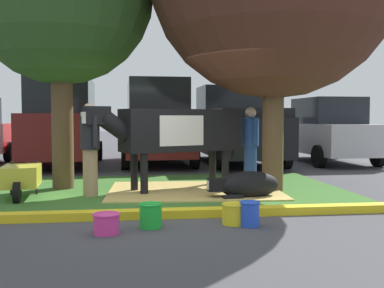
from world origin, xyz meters
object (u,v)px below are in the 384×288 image
person_visitor_near (250,144)px  wheelbarrow (21,177)px  person_handler (90,147)px  cow_holstein (176,131)px  bucket_green (151,215)px  calf_lying (247,185)px  bucket_yellow (234,213)px  suv_black (156,122)px  pickup_truck_black (234,127)px  sedan_silver (327,131)px  bucket_pink (106,223)px  suv_dark_grey (63,122)px  bucket_blue (250,213)px

person_visitor_near → wheelbarrow: bearing=-168.2°
person_handler → person_visitor_near: bearing=15.8°
cow_holstein → bucket_green: size_ratio=9.49×
calf_lying → bucket_yellow: calf_lying is taller
suv_black → pickup_truck_black: 2.43m
sedan_silver → suv_black: bearing=177.0°
bucket_pink → pickup_truck_black: size_ratio=0.06×
calf_lying → suv_dark_grey: suv_dark_grey is taller
wheelbarrow → bucket_pink: bearing=-59.3°
bucket_pink → pickup_truck_black: pickup_truck_black is taller
cow_holstein → sedan_silver: bearing=43.8°
bucket_blue → calf_lying: bearing=76.7°
calf_lying → bucket_pink: 3.21m
person_handler → suv_dark_grey: size_ratio=0.36×
person_handler → wheelbarrow: bearing=-179.2°
person_handler → cow_holstein: bearing=17.1°
suv_black → pickup_truck_black: suv_black is taller
bucket_green → pickup_truck_black: pickup_truck_black is taller
suv_dark_grey → suv_black: bearing=3.5°
suv_black → sedan_silver: bearing=-3.0°
person_visitor_near → bucket_green: (-2.19, -3.35, -0.71)m
bucket_green → sedan_silver: sedan_silver is taller
bucket_pink → calf_lying: bearing=43.5°
bucket_green → bucket_blue: 1.29m
calf_lying → suv_black: bearing=101.0°
calf_lying → bucket_green: calf_lying is taller
person_visitor_near → bucket_pink: (-2.74, -3.59, -0.74)m
pickup_truck_black → suv_dark_grey: bearing=-178.5°
bucket_yellow → suv_black: 8.34m
wheelbarrow → bucket_blue: wheelbarrow is taller
person_visitor_near → sedan_silver: 5.95m
bucket_green → suv_black: size_ratio=0.07×
bucket_pink → bucket_green: (0.55, 0.24, 0.03)m
calf_lying → suv_black: (-1.23, 6.33, 1.03)m
bucket_green → suv_dark_grey: suv_dark_grey is taller
bucket_pink → bucket_blue: bucket_blue is taller
bucket_yellow → sedan_silver: size_ratio=0.08×
suv_black → sedan_silver: 5.37m
suv_dark_grey → suv_black: same height
bucket_blue → cow_holstein: bearing=102.6°
calf_lying → suv_black: size_ratio=0.29×
person_handler → person_visitor_near: person_handler is taller
person_handler → bucket_yellow: bearing=-49.4°
calf_lying → person_handler: bearing=169.7°
cow_holstein → bucket_blue: 3.26m
bucket_pink → suv_dark_grey: 8.60m
person_visitor_near → suv_black: suv_black is taller
calf_lying → suv_black: suv_black is taller
person_visitor_near → wheelbarrow: person_visitor_near is taller
calf_lying → bucket_yellow: (-0.66, -1.91, -0.09)m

